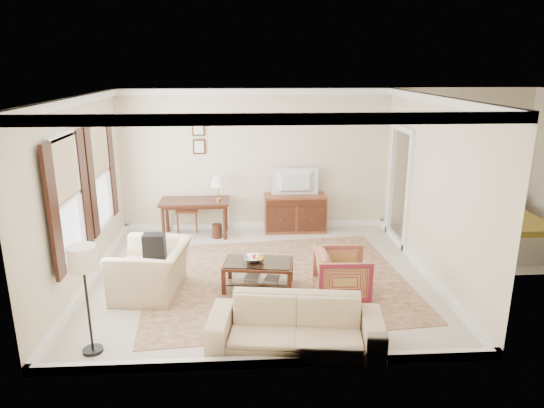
{
  "coord_description": "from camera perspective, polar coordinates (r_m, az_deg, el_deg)",
  "views": [
    {
      "loc": [
        -0.26,
        -7.3,
        3.36
      ],
      "look_at": [
        0.2,
        0.3,
        1.15
      ],
      "focal_mm": 32.0,
      "sensor_mm": 36.0,
      "label": 1
    }
  ],
  "objects": [
    {
      "name": "floor_lamp",
      "position": [
        6.02,
        -21.33,
        -6.8
      ],
      "size": [
        0.34,
        0.34,
        1.36
      ],
      "color": "black",
      "rests_on": "room_shell"
    },
    {
      "name": "window_front",
      "position": [
        7.27,
        -22.96,
        0.45
      ],
      "size": [
        0.12,
        1.56,
        1.8
      ],
      "primitive_type": null,
      "color": "#CCB284",
      "rests_on": "room_shell"
    },
    {
      "name": "striped_armchair",
      "position": [
        7.3,
        8.26,
        -7.95
      ],
      "size": [
        0.75,
        0.79,
        0.79
      ],
      "primitive_type": "imported",
      "rotation": [
        0.0,
        0.0,
        1.53
      ],
      "color": "maroon",
      "rests_on": "room_shell"
    },
    {
      "name": "room_shell",
      "position": [
        7.36,
        -1.43,
        9.24
      ],
      "size": [
        5.51,
        5.01,
        2.91
      ],
      "color": "beige",
      "rests_on": "ground"
    },
    {
      "name": "window_rear",
      "position": [
        8.75,
        -19.62,
        3.29
      ],
      "size": [
        0.12,
        1.56,
        1.8
      ],
      "primitive_type": null,
      "color": "#CCB284",
      "rests_on": "room_shell"
    },
    {
      "name": "writing_desk",
      "position": [
        9.8,
        -9.08,
        -0.18
      ],
      "size": [
        1.36,
        0.68,
        0.74
      ],
      "color": "#421E12",
      "rests_on": "room_shell"
    },
    {
      "name": "desk_chair",
      "position": [
        10.18,
        -9.92,
        -0.23
      ],
      "size": [
        0.55,
        0.55,
        1.05
      ],
      "primitive_type": null,
      "rotation": [
        0.0,
        0.0,
        -0.24
      ],
      "color": "brown",
      "rests_on": "room_shell"
    },
    {
      "name": "club_armchair",
      "position": [
        7.51,
        -14.05,
        -6.59
      ],
      "size": [
        0.92,
        1.27,
        1.03
      ],
      "primitive_type": "imported",
      "rotation": [
        0.0,
        0.0,
        -1.71
      ],
      "color": "tan",
      "rests_on": "room_shell"
    },
    {
      "name": "sofa",
      "position": [
        6.01,
        2.81,
        -13.2
      ],
      "size": [
        2.17,
        0.89,
        0.82
      ],
      "primitive_type": "imported",
      "rotation": [
        0.0,
        0.0,
        -0.14
      ],
      "color": "tan",
      "rests_on": "room_shell"
    },
    {
      "name": "fruit_bowl",
      "position": [
        7.48,
        -2.15,
        -6.35
      ],
      "size": [
        0.42,
        0.42,
        0.1
      ],
      "primitive_type": "imported",
      "color": "silver",
      "rests_on": "coffee_table"
    },
    {
      "name": "tv",
      "position": [
        9.8,
        2.79,
        3.6
      ],
      "size": [
        0.91,
        0.52,
        0.12
      ],
      "primitive_type": "imported",
      "rotation": [
        0.0,
        0.0,
        3.14
      ],
      "color": "black",
      "rests_on": "sideboard"
    },
    {
      "name": "book_b",
      "position": [
        7.58,
        -0.81,
        -8.7
      ],
      "size": [
        0.27,
        0.11,
        0.38
      ],
      "primitive_type": "imported",
      "rotation": [
        0.0,
        0.0,
        -0.3
      ],
      "color": "brown",
      "rests_on": "coffee_table"
    },
    {
      "name": "rug",
      "position": [
        7.92,
        0.51,
        -8.87
      ],
      "size": [
        4.39,
        3.86,
        0.01
      ],
      "primitive_type": "cube",
      "rotation": [
        0.0,
        0.0,
        0.09
      ],
      "color": "#5A2B1E",
      "rests_on": "room_shell"
    },
    {
      "name": "coffee_table",
      "position": [
        7.52,
        -1.62,
        -7.52
      ],
      "size": [
        1.12,
        0.76,
        0.44
      ],
      "rotation": [
        0.0,
        0.0,
        -0.15
      ],
      "color": "#421E12",
      "rests_on": "room_shell"
    },
    {
      "name": "sideboard",
      "position": [
        10.04,
        2.72,
        -1.07
      ],
      "size": [
        1.26,
        0.48,
        0.77
      ],
      "primitive_type": "cube",
      "color": "brown",
      "rests_on": "room_shell"
    },
    {
      "name": "book_a",
      "position": [
        7.67,
        -3.12,
        -8.39
      ],
      "size": [
        0.28,
        0.11,
        0.38
      ],
      "primitive_type": "imported",
      "rotation": [
        0.0,
        0.0,
        -0.26
      ],
      "color": "brown",
      "rests_on": "coffee_table"
    },
    {
      "name": "backpack",
      "position": [
        7.42,
        -13.67,
        -4.78
      ],
      "size": [
        0.22,
        0.32,
        0.4
      ],
      "primitive_type": "cube",
      "rotation": [
        0.0,
        0.0,
        -1.56
      ],
      "color": "black",
      "rests_on": "club_armchair"
    },
    {
      "name": "annex_bedroom",
      "position": [
        10.15,
        24.65,
        -2.65
      ],
      "size": [
        3.0,
        2.7,
        2.9
      ],
      "color": "beige",
      "rests_on": "ground"
    },
    {
      "name": "framed_prints",
      "position": [
        9.91,
        -8.61,
        7.77
      ],
      "size": [
        0.25,
        0.04,
        0.68
      ],
      "primitive_type": null,
      "color": "#421E12",
      "rests_on": "room_shell"
    },
    {
      "name": "desk_lamp",
      "position": [
        9.67,
        -6.33,
        1.92
      ],
      "size": [
        0.32,
        0.32,
        0.5
      ],
      "primitive_type": null,
      "color": "silver",
      "rests_on": "writing_desk"
    },
    {
      "name": "doorway",
      "position": [
        9.57,
        14.74,
        1.82
      ],
      "size": [
        0.1,
        1.12,
        2.25
      ],
      "primitive_type": null,
      "color": "white",
      "rests_on": "room_shell"
    }
  ]
}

